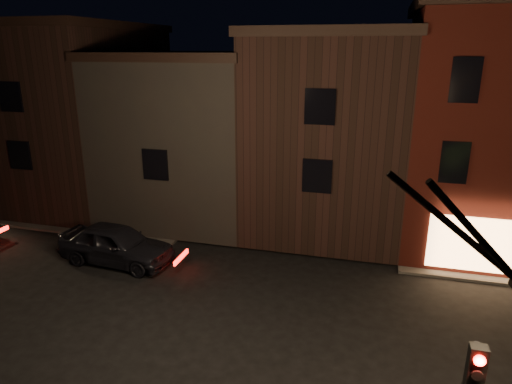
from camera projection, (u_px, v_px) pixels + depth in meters
ground at (244, 324)px, 15.04m from camera, size 120.00×120.00×0.00m
sidewalk_far_left at (85, 155)px, 38.41m from camera, size 30.00×30.00×0.12m
corner_building at (478, 126)px, 20.13m from camera, size 6.50×8.50×10.50m
row_building_a at (332, 129)px, 22.87m from camera, size 7.30×10.30×9.40m
row_building_b at (198, 132)px, 24.83m from camera, size 7.80×10.30×8.40m
row_building_c at (80, 113)px, 26.41m from camera, size 7.30×10.30×9.90m
parked_car_a at (116, 244)px, 19.14m from camera, size 5.07×2.37×1.68m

